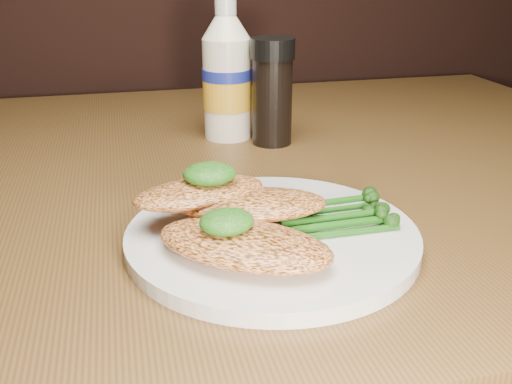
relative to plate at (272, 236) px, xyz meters
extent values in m
cylinder|color=silver|center=(0.00, 0.00, 0.00)|extent=(0.24, 0.24, 0.01)
ellipsoid|color=#F3914D|center=(-0.03, -0.04, 0.02)|extent=(0.16, 0.14, 0.02)
ellipsoid|color=#F3914D|center=(-0.01, 0.01, 0.02)|extent=(0.13, 0.08, 0.02)
ellipsoid|color=#F3914D|center=(-0.06, 0.03, 0.03)|extent=(0.13, 0.08, 0.02)
ellipsoid|color=black|center=(-0.04, -0.03, 0.03)|extent=(0.05, 0.05, 0.02)
ellipsoid|color=black|center=(-0.05, 0.04, 0.05)|extent=(0.05, 0.04, 0.02)
camera|label=1|loc=(-0.12, -0.42, 0.22)|focal=40.81mm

